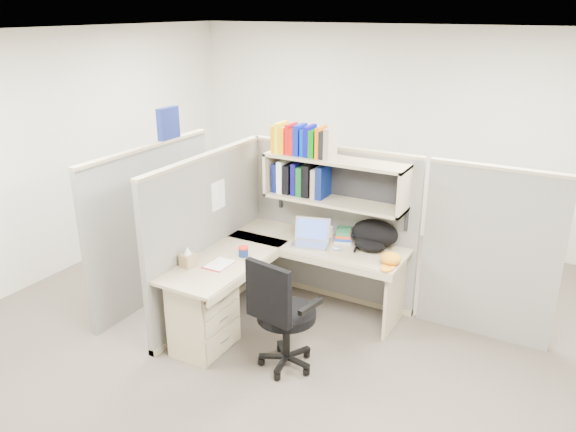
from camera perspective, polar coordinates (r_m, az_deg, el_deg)
The scene contains 14 objects.
ground at distance 5.39m, azimuth 0.18°, elevation -11.97°, with size 6.00×6.00×0.00m, color #3B352D.
room_shell at distance 4.73m, azimuth 0.20°, elevation 4.84°, with size 6.00×6.00×6.00m.
cubicle at distance 5.50m, azimuth -0.88°, elevation -0.69°, with size 3.79×1.84×1.95m.
desk at distance 5.15m, azimuth -5.39°, elevation -8.10°, with size 1.74×1.75×0.73m.
laptop at distance 5.39m, azimuth 2.27°, elevation -1.76°, with size 0.34×0.34×0.25m, color #ADADB1, non-canonical shape.
backpack at distance 5.38m, azimuth 8.60°, elevation -1.96°, with size 0.45×0.35×0.27m, color black, non-canonical shape.
orange_cap at distance 5.12m, azimuth 10.40°, elevation -4.25°, with size 0.19×0.22×0.11m, color orange, non-canonical shape.
snack_canister at distance 5.20m, azimuth -4.55°, elevation -3.60°, with size 0.09×0.09×0.09m.
tissue_box at distance 5.04m, azimuth -10.14°, elevation -4.09°, with size 0.12×0.12×0.19m, color #9D8159, non-canonical shape.
mouse at distance 5.35m, azimuth 4.87°, elevation -3.28°, with size 0.09×0.06×0.03m, color #97ABD6.
paper_cup at distance 5.63m, azimuth 4.24°, elevation -1.60°, with size 0.07×0.07×0.10m, color silver.
book_stack at distance 5.55m, azimuth 5.68°, elevation -1.92°, with size 0.17×0.23×0.11m, color gray, non-canonical shape.
loose_paper at distance 5.09m, azimuth -6.99°, elevation -4.84°, with size 0.19×0.25×0.00m, color white, non-canonical shape.
task_chair at distance 4.76m, azimuth -0.52°, elevation -11.59°, with size 0.58×0.53×1.04m.
Camera 1 is at (2.20, -3.98, 2.90)m, focal length 35.00 mm.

